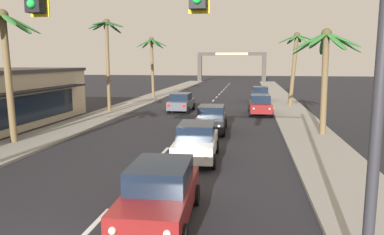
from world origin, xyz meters
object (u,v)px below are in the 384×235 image
at_px(sedan_parked_nearest_kerb, 260,104).
at_px(sedan_oncoming_far, 181,102).
at_px(palm_left_farthest, 152,54).
at_px(traffic_signal_mast, 209,25).
at_px(palm_right_third, 295,56).
at_px(sedan_third_in_queue, 196,141).
at_px(palm_left_second, 5,46).
at_px(sedan_fifth_in_queue, 211,119).
at_px(palm_right_second, 326,58).
at_px(town_gateway_arch, 232,63).
at_px(sedan_parked_mid_kerb, 260,94).
at_px(palm_left_third, 107,44).
at_px(sedan_lead_at_stop_bar, 160,193).

bearing_deg(sedan_parked_nearest_kerb, sedan_oncoming_far, 174.15).
xyz_separation_m(sedan_oncoming_far, palm_left_farthest, (-5.77, 11.39, 4.50)).
distance_m(traffic_signal_mast, sedan_parked_nearest_kerb, 24.75).
xyz_separation_m(traffic_signal_mast, palm_right_third, (5.03, 30.10, -0.21)).
bearing_deg(sedan_third_in_queue, palm_left_second, 171.90).
bearing_deg(sedan_oncoming_far, traffic_signal_mast, -78.05).
height_order(sedan_fifth_in_queue, palm_right_second, palm_right_second).
relative_size(sedan_oncoming_far, palm_left_farthest, 0.60).
xyz_separation_m(sedan_third_in_queue, sedan_parked_nearest_kerb, (3.25, 15.15, 0.00)).
bearing_deg(town_gateway_arch, sedan_parked_nearest_kerb, -84.19).
bearing_deg(palm_right_second, sedan_parked_nearest_kerb, 111.54).
height_order(palm_left_second, palm_right_second, palm_left_second).
relative_size(sedan_fifth_in_queue, palm_right_third, 0.62).
bearing_deg(sedan_parked_mid_kerb, sedan_third_in_queue, -97.90).
distance_m(traffic_signal_mast, palm_left_third, 26.21).
bearing_deg(palm_left_second, sedan_oncoming_far, 64.89).
bearing_deg(sedan_third_in_queue, palm_right_second, 43.52).
bearing_deg(palm_left_third, traffic_signal_mast, -63.80).
height_order(traffic_signal_mast, palm_left_second, palm_left_second).
height_order(palm_left_second, palm_right_third, palm_right_third).
distance_m(sedan_oncoming_far, palm_right_third, 12.23).
bearing_deg(palm_right_third, sedan_third_in_queue, -107.53).
height_order(sedan_oncoming_far, palm_right_third, palm_right_third).
xyz_separation_m(palm_left_second, palm_left_third, (0.47, 12.86, 0.70)).
relative_size(sedan_fifth_in_queue, palm_right_second, 0.70).
xyz_separation_m(sedan_fifth_in_queue, sedan_parked_nearest_kerb, (3.30, 8.38, 0.00)).
height_order(sedan_parked_mid_kerb, palm_right_second, palm_right_second).
bearing_deg(sedan_parked_nearest_kerb, traffic_signal_mast, -93.92).
distance_m(traffic_signal_mast, sedan_parked_mid_kerb, 34.84).
relative_size(sedan_parked_nearest_kerb, palm_right_second, 0.70).
relative_size(sedan_lead_at_stop_bar, palm_right_second, 0.70).
distance_m(traffic_signal_mast, palm_left_second, 16.07).
relative_size(sedan_parked_nearest_kerb, sedan_parked_mid_kerb, 1.00).
xyz_separation_m(sedan_fifth_in_queue, palm_right_third, (6.66, 14.17, 4.12)).
bearing_deg(sedan_lead_at_stop_bar, palm_left_third, 115.22).
height_order(sedan_third_in_queue, sedan_parked_mid_kerb, same).
bearing_deg(palm_right_second, sedan_oncoming_far, 137.70).
relative_size(sedan_oncoming_far, sedan_parked_mid_kerb, 1.00).
height_order(traffic_signal_mast, palm_right_third, palm_right_third).
distance_m(traffic_signal_mast, sedan_fifth_in_queue, 16.59).
xyz_separation_m(sedan_parked_mid_kerb, palm_left_third, (-13.50, -11.01, 5.15)).
bearing_deg(palm_left_second, traffic_signal_mast, -41.51).
distance_m(sedan_fifth_in_queue, town_gateway_arch, 58.21).
bearing_deg(traffic_signal_mast, palm_left_third, 116.20).
relative_size(palm_left_farthest, palm_right_second, 1.16).
height_order(sedan_lead_at_stop_bar, sedan_oncoming_far, same).
bearing_deg(palm_right_third, traffic_signal_mast, -99.49).
xyz_separation_m(sedan_parked_nearest_kerb, palm_right_third, (3.37, 5.79, 4.12)).
bearing_deg(palm_right_third, sedan_parked_nearest_kerb, -120.16).
bearing_deg(palm_left_third, sedan_parked_nearest_kerb, 3.48).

